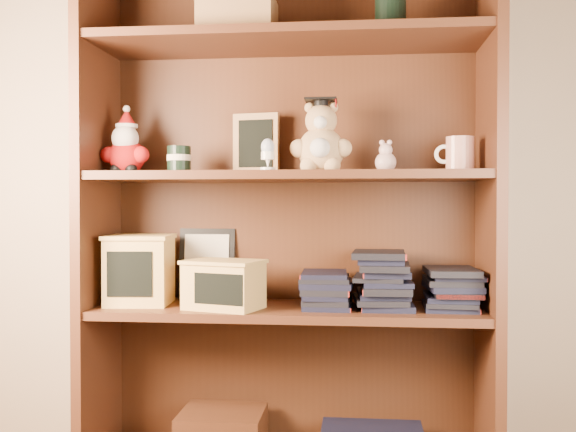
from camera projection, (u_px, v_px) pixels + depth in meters
name	position (u px, v px, depth m)	size (l,w,h in m)	color
bookcase	(289.00, 229.00, 2.05)	(1.20, 0.35, 1.60)	#4E2816
shelf_lower	(288.00, 311.00, 2.01)	(1.14, 0.33, 0.02)	#4E2816
shelf_upper	(288.00, 176.00, 2.00)	(1.14, 0.33, 0.02)	#4E2816
santa_plush	(126.00, 148.00, 2.04)	(0.15, 0.11, 0.21)	#A50F0F
teachers_tin	(179.00, 159.00, 2.03)	(0.07, 0.07, 0.08)	black
chalkboard_plaque	(256.00, 145.00, 2.12)	(0.15, 0.09, 0.19)	#9E7547
egg_cup	(268.00, 154.00, 1.93)	(0.04, 0.04, 0.09)	white
grad_teddy_bear	(321.00, 143.00, 1.98)	(0.18, 0.16, 0.22)	tan
pink_figurine	(386.00, 159.00, 1.97)	(0.06, 0.06, 0.10)	beige
teacher_mug	(459.00, 154.00, 1.94)	(0.11, 0.08, 0.10)	silver
certificate_frame	(207.00, 264.00, 2.17)	(0.18, 0.05, 0.23)	black
treats_box	(140.00, 269.00, 2.05)	(0.21, 0.21, 0.21)	#DEB35B
pencils_box	(224.00, 284.00, 1.96)	(0.25, 0.21, 0.14)	#DEB35B
book_stack_left	(326.00, 288.00, 1.99)	(0.14, 0.20, 0.11)	black
book_stack_mid	(383.00, 281.00, 1.97)	(0.14, 0.20, 0.16)	black
book_stack_right	(453.00, 287.00, 1.95)	(0.14, 0.20, 0.13)	black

